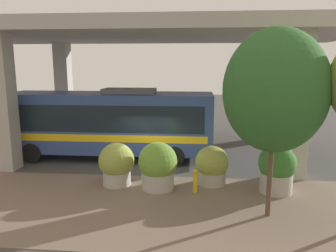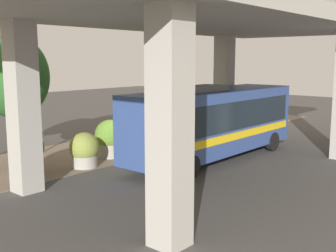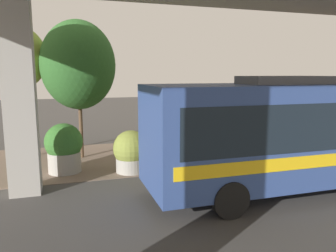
{
  "view_description": "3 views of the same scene",
  "coord_description": "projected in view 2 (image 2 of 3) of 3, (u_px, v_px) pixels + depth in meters",
  "views": [
    {
      "loc": [
        -13.61,
        -2.21,
        4.86
      ],
      "look_at": [
        0.99,
        -0.98,
        2.09
      ],
      "focal_mm": 35.0,
      "sensor_mm": 36.0,
      "label": 1
    },
    {
      "loc": [
        14.35,
        -14.43,
        4.86
      ],
      "look_at": [
        1.69,
        0.1,
        1.79
      ],
      "focal_mm": 45.0,
      "sensor_mm": 36.0,
      "label": 2
    },
    {
      "loc": [
        11.28,
        -5.16,
        3.73
      ],
      "look_at": [
        -0.73,
        -1.43,
        1.7
      ],
      "focal_mm": 35.0,
      "sensor_mm": 36.0,
      "label": 3
    }
  ],
  "objects": [
    {
      "name": "ground_plane",
      "position": [
        141.0,
        158.0,
        20.82
      ],
      "size": [
        80.0,
        80.0,
        0.0
      ],
      "primitive_type": "plane",
      "color": "#474442",
      "rests_on": "ground"
    },
    {
      "name": "sidewalk_strip",
      "position": [
        101.0,
        150.0,
        22.76
      ],
      "size": [
        6.0,
        40.0,
        0.02
      ],
      "color": "#7A6656",
      "rests_on": "ground"
    },
    {
      "name": "overpass",
      "position": [
        209.0,
        30.0,
        17.28
      ],
      "size": [
        9.4,
        21.0,
        6.82
      ],
      "color": "#ADA89E",
      "rests_on": "ground"
    },
    {
      "name": "bus",
      "position": [
        214.0,
        119.0,
        20.32
      ],
      "size": [
        2.81,
        10.55,
        3.65
      ],
      "color": "#334C8C",
      "rests_on": "ground"
    },
    {
      "name": "fire_hydrant",
      "position": [
        83.0,
        152.0,
        20.15
      ],
      "size": [
        0.38,
        0.18,
        0.93
      ],
      "color": "gold",
      "rests_on": "ground"
    },
    {
      "name": "planter_front",
      "position": [
        138.0,
        136.0,
        22.1
      ],
      "size": [
        1.44,
        1.44,
        1.75
      ],
      "color": "#ADA89E",
      "rests_on": "ground"
    },
    {
      "name": "planter_middle",
      "position": [
        110.0,
        139.0,
        20.99
      ],
      "size": [
        1.54,
        1.54,
        1.89
      ],
      "color": "#ADA89E",
      "rests_on": "ground"
    },
    {
      "name": "planter_back",
      "position": [
        84.0,
        151.0,
        18.97
      ],
      "size": [
        1.35,
        1.35,
        1.61
      ],
      "color": "#ADA89E",
      "rests_on": "ground"
    },
    {
      "name": "planter_extra",
      "position": [
        27.0,
        154.0,
        17.6
      ],
      "size": [
        1.41,
        1.41,
        1.88
      ],
      "color": "#ADA89E",
      "rests_on": "ground"
    },
    {
      "name": "street_tree_near",
      "position": [
        14.0,
        77.0,
        18.98
      ],
      "size": [
        3.16,
        3.16,
        5.97
      ],
      "color": "brown",
      "rests_on": "ground"
    }
  ]
}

